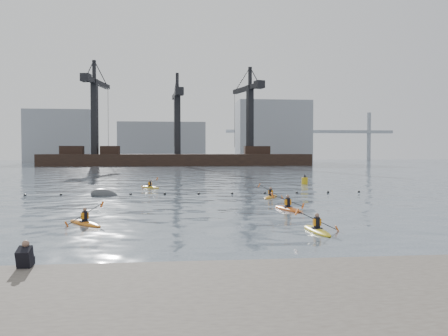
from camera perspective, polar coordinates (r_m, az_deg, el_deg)
The scene contains 12 objects.
ground at distance 20.14m, azimuth -2.43°, elevation -8.91°, with size 400.00×400.00×0.00m, color #34444C.
quay at distance 11.47m, azimuth 0.62°, elevation -17.41°, with size 18.00×7.12×1.77m.
float_line at distance 42.45m, azimuth -5.11°, elevation -3.12°, with size 33.24×0.73×0.24m.
barge_pier at distance 129.75m, azimuth -5.72°, elevation 1.14°, with size 72.00×19.30×29.50m.
skyline at distance 170.13m, azimuth -5.01°, elevation 3.82°, with size 141.00×28.00×22.00m.
kayaker_0 at distance 25.95m, azimuth -16.39°, elevation -6.31°, with size 2.42×2.88×1.26m.
kayaker_1 at distance 23.08m, azimuth 11.12°, elevation -7.30°, with size 2.20×3.18×1.25m.
kayaker_3 at distance 39.34m, azimuth 5.63°, elevation -3.43°, with size 2.02×3.03×1.28m.
kayaker_4 at distance 31.29m, azimuth 7.68°, elevation -4.82°, with size 2.37×3.56×1.30m.
kayaker_5 at distance 50.38m, azimuth -8.90°, elevation -2.26°, with size 2.39×2.67×1.17m.
mooring_buoy at distance 42.09m, azimuth -14.17°, elevation -3.26°, with size 2.38×1.40×1.19m, color #3F4144.
nav_buoy at distance 55.97m, azimuth 9.68°, elevation -1.52°, with size 0.73×0.73×1.33m.
Camera 1 is at (-1.29, -19.74, 3.81)m, focal length 38.00 mm.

